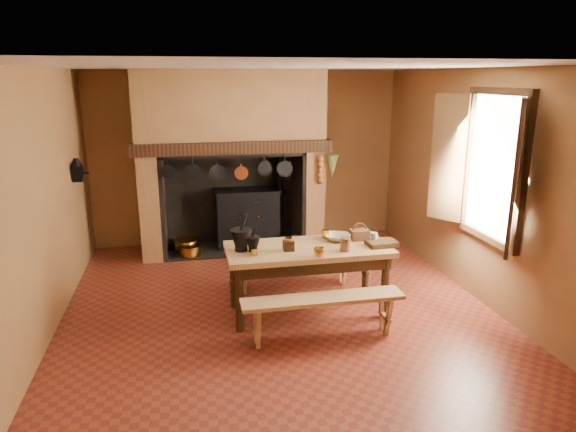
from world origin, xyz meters
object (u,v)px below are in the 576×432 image
Objects in this scene: iron_range at (248,216)px; bench_front at (323,308)px; wicker_basket at (359,234)px; work_table at (308,257)px; mixing_bowl at (338,237)px; coffee_grinder at (289,244)px.

iron_range reaches higher than bench_front.
iron_range reaches higher than wicker_basket.
iron_range is 0.85× the size of work_table.
work_table is 8.52× the size of wicker_basket.
work_table is at bearing -158.72° from mixing_bowl.
bench_front is 1.04m from mixing_bowl.
iron_range is 2.63m from mixing_bowl.
coffee_grinder is at bearing 112.55° from bench_front.
coffee_grinder is at bearing -162.28° from work_table.
bench_front is 7.79× the size of wicker_basket.
iron_range is 8.82× the size of coffee_grinder.
bench_front is 0.82m from coffee_grinder.
wicker_basket is (0.66, 0.13, 0.20)m from work_table.
mixing_bowl is at bearing 175.55° from wicker_basket.
iron_range is at bearing 93.77° from coffee_grinder.
coffee_grinder is 0.60× the size of mixing_bowl.
mixing_bowl is 1.36× the size of wicker_basket.
wicker_basket is at bearing -5.26° from mixing_bowl.
mixing_bowl reaches higher than bench_front.
work_table is at bearing -167.77° from wicker_basket.
work_table reaches higher than bench_front.
bench_front is (-0.00, -0.67, -0.32)m from work_table.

